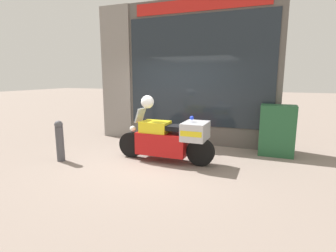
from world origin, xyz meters
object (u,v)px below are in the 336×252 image
Objects in this scene: paramedic_motorcycle at (170,138)px; street_bollard at (60,140)px; utility_cabinet at (277,130)px; white_helmet at (147,102)px.

paramedic_motorcycle is 2.51m from street_bollard.
utility_cabinet reaches higher than paramedic_motorcycle.
white_helmet reaches higher than paramedic_motorcycle.
white_helmet is at bearing -0.00° from paramedic_motorcycle.
utility_cabinet is at bearing -147.08° from paramedic_motorcycle.
utility_cabinet is at bearing 27.28° from white_helmet.
street_bollard is (-1.81, -0.87, -0.86)m from white_helmet.
white_helmet is (-0.54, 0.00, 0.80)m from paramedic_motorcycle.
street_bollard is (-2.35, -0.87, -0.05)m from paramedic_motorcycle.
utility_cabinet is (2.25, 1.45, 0.08)m from paramedic_motorcycle.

